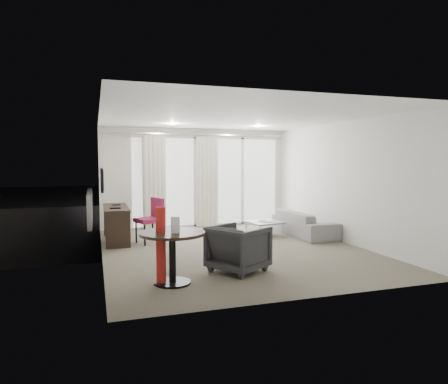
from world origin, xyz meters
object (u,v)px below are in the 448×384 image
object	(u,v)px
sofa	(304,223)
tub_armchair	(238,248)
rattan_chair_b	(241,201)
red_lamp	(161,246)
rattan_chair_a	(206,202)
desk_chair	(149,221)
coffee_table	(264,228)
round_table	(172,258)
desk	(116,224)

from	to	relation	value
sofa	tub_armchair	bearing A→B (deg)	133.79
sofa	rattan_chair_b	size ratio (longest dim) A/B	2.40
red_lamp	rattan_chair_a	xyz separation A→B (m)	(2.46, 6.58, -0.10)
sofa	desk_chair	bearing A→B (deg)	86.46
tub_armchair	coffee_table	xyz separation A→B (m)	(1.63, 2.69, -0.20)
rattan_chair_b	tub_armchair	bearing A→B (deg)	-116.49
red_lamp	coffee_table	size ratio (longest dim) A/B	1.49
rattan_chair_b	round_table	bearing A→B (deg)	-123.31
round_table	sofa	xyz separation A→B (m)	(3.66, 2.75, -0.09)
tub_armchair	rattan_chair_a	world-z (taller)	rattan_chair_a
desk_chair	coffee_table	bearing A→B (deg)	-20.08
desk_chair	round_table	size ratio (longest dim) A/B	1.03
desk_chair	coffee_table	xyz separation A→B (m)	(2.70, 0.03, -0.31)
coffee_table	sofa	distance (m)	0.96
coffee_table	rattan_chair_a	size ratio (longest dim) A/B	0.82
rattan_chair_a	sofa	bearing A→B (deg)	-54.68
desk_chair	tub_armchair	xyz separation A→B (m)	(1.07, -2.66, -0.11)
rattan_chair_a	desk	bearing A→B (deg)	-116.28
round_table	red_lamp	xyz separation A→B (m)	(-0.16, 0.02, 0.18)
desk	coffee_table	bearing A→B (deg)	-6.31
tub_armchair	sofa	distance (m)	3.52
desk_chair	rattan_chair_b	distance (m)	5.37
desk_chair	red_lamp	world-z (taller)	red_lamp
tub_armchair	desk_chair	bearing A→B (deg)	-9.83
desk_chair	red_lamp	distance (m)	2.97
desk	rattan_chair_b	distance (m)	5.56
sofa	rattan_chair_a	xyz separation A→B (m)	(-1.37, 3.85, 0.17)
desk	desk_chair	distance (m)	0.77
round_table	red_lamp	bearing A→B (deg)	173.64
red_lamp	rattan_chair_a	size ratio (longest dim) A/B	1.23
coffee_table	red_lamp	bearing A→B (deg)	-134.17
red_lamp	rattan_chair_a	distance (m)	7.03
coffee_table	tub_armchair	bearing A→B (deg)	-121.14
desk_chair	rattan_chair_a	distance (m)	4.27
coffee_table	round_table	bearing A→B (deg)	-132.37
desk_chair	sofa	distance (m)	3.63
tub_armchair	coffee_table	world-z (taller)	tub_armchair
rattan_chair_a	rattan_chair_b	distance (m)	1.39
coffee_table	desk	bearing A→B (deg)	173.69
red_lamp	rattan_chair_b	xyz separation A→B (m)	(3.80, 6.95, -0.15)
desk	red_lamp	bearing A→B (deg)	-82.37
round_table	rattan_chair_a	size ratio (longest dim) A/B	1.04
red_lamp	sofa	world-z (taller)	red_lamp
desk	sofa	bearing A→B (deg)	-8.32
desk	coffee_table	distance (m)	3.38
desk	rattan_chair_b	world-z (taller)	rattan_chair_b
red_lamp	coffee_table	bearing A→B (deg)	45.83
round_table	desk_chair	bearing A→B (deg)	89.16
red_lamp	coffee_table	xyz separation A→B (m)	(2.91, 2.99, -0.39)
round_table	coffee_table	world-z (taller)	round_table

